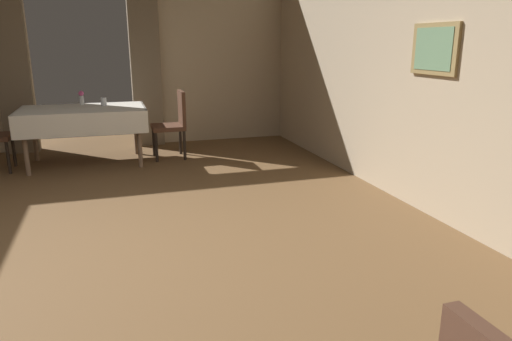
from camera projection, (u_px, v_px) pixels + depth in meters
ground at (73, 264)px, 3.42m from camera, size 10.08×10.08×0.00m
wall_right at (458, 51)px, 3.94m from camera, size 0.16×8.40×3.00m
wall_back at (80, 46)px, 6.86m from camera, size 6.40×0.27×3.00m
dining_table_mid at (83, 115)px, 6.07m from camera, size 1.57×1.02×0.75m
chair_mid_right at (174, 121)px, 6.46m from camera, size 0.44×0.44×0.93m
flower_vase_mid at (81, 97)px, 6.33m from camera, size 0.07×0.07×0.19m
glass_mid_b at (104, 102)px, 6.23m from camera, size 0.08×0.08×0.11m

